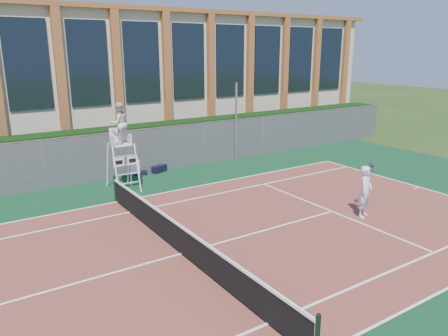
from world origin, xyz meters
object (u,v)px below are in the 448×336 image
steel_pole (236,122)px  plastic_chair (135,169)px  tennis_player (365,191)px  umpire_chair (119,126)px

steel_pole → plastic_chair: 6.57m
steel_pole → plastic_chair: (-6.33, -0.95, -1.50)m
tennis_player → umpire_chair: bearing=127.3°
steel_pole → umpire_chair: steel_pole is taller
umpire_chair → tennis_player: (6.13, -8.03, -1.82)m
steel_pole → plastic_chair: steel_pole is taller
steel_pole → tennis_player: 9.80m
plastic_chair → tennis_player: 10.21m
umpire_chair → tennis_player: bearing=-52.7°
steel_pole → tennis_player: bearing=-96.2°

